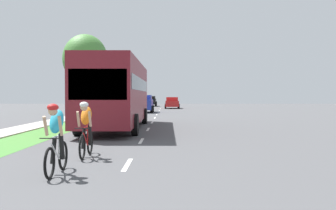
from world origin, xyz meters
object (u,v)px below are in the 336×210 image
object	(u,v)px
cyclist_lead	(58,138)
bus_maroon	(119,91)
suv_blue	(144,103)
sedan_red	(174,103)
pickup_black	(151,101)
cyclist_trailing	(87,129)
street_tree_far	(87,59)

from	to	relation	value
cyclist_lead	bus_maroon	size ratio (longest dim) A/B	0.15
suv_blue	sedan_red	xyz separation A→B (m)	(3.13, 12.20, -0.18)
pickup_black	suv_blue	bearing A→B (deg)	-89.08
bus_maroon	pickup_black	world-z (taller)	bus_maroon
bus_maroon	cyclist_trailing	bearing A→B (deg)	-87.87
bus_maroon	street_tree_far	bearing A→B (deg)	107.32
sedan_red	pickup_black	bearing A→B (deg)	108.88
sedan_red	street_tree_far	xyz separation A→B (m)	(-8.70, -13.93, 4.58)
cyclist_trailing	suv_blue	size ratio (longest dim) A/B	0.37
cyclist_lead	suv_blue	xyz separation A→B (m)	(-0.11, 31.27, 0.14)
cyclist_trailing	sedan_red	distance (m)	41.15
cyclist_lead	sedan_red	world-z (taller)	cyclist_lead
cyclist_lead	suv_blue	world-z (taller)	suv_blue
cyclist_lead	suv_blue	size ratio (longest dim) A/B	0.37
cyclist_lead	pickup_black	distance (m)	53.68
street_tree_far	pickup_black	bearing A→B (deg)	77.81
cyclist_lead	pickup_black	bearing A→B (deg)	90.50
bus_maroon	sedan_red	size ratio (longest dim) A/B	2.70
bus_maroon	pickup_black	xyz separation A→B (m)	(-0.25, 41.66, -1.15)
suv_blue	pickup_black	size ratio (longest dim) A/B	0.92
bus_maroon	street_tree_far	world-z (taller)	street_tree_far
bus_maroon	street_tree_far	size ratio (longest dim) A/B	1.49
cyclist_trailing	suv_blue	bearing A→B (deg)	90.50
cyclist_lead	street_tree_far	bearing A→B (deg)	100.89
cyclist_lead	bus_maroon	bearing A→B (deg)	91.02
suv_blue	cyclist_trailing	bearing A→B (deg)	-89.50
cyclist_lead	street_tree_far	world-z (taller)	street_tree_far
cyclist_trailing	bus_maroon	xyz separation A→B (m)	(-0.36, 9.58, 1.17)
cyclist_lead	street_tree_far	size ratio (longest dim) A/B	0.22
cyclist_trailing	bus_maroon	world-z (taller)	bus_maroon
bus_maroon	suv_blue	bearing A→B (deg)	89.68
cyclist_lead	pickup_black	world-z (taller)	pickup_black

